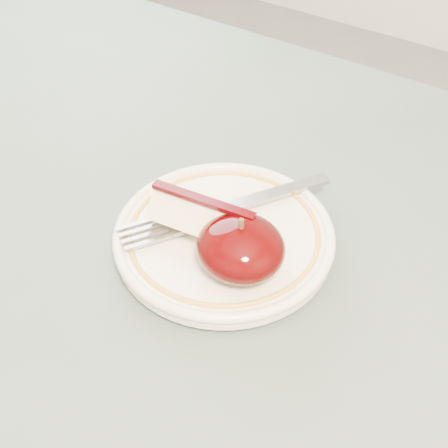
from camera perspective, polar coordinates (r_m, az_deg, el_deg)
The scene contains 5 objects.
table at distance 0.57m, azimuth -12.24°, elevation -11.93°, with size 0.90×0.90×0.75m.
plate at distance 0.51m, azimuth 0.00°, elevation -1.13°, with size 0.18×0.18×0.02m.
apple_half at distance 0.47m, azimuth 1.53°, elevation -2.19°, with size 0.07×0.07×0.05m.
apple_wedge at distance 0.49m, azimuth -1.87°, elevation 0.44°, with size 0.09×0.05×0.04m.
fork at distance 0.52m, azimuth -0.12°, elevation 1.36°, with size 0.12×0.17×0.00m.
Camera 1 is at (0.27, -0.20, 1.13)m, focal length 50.00 mm.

